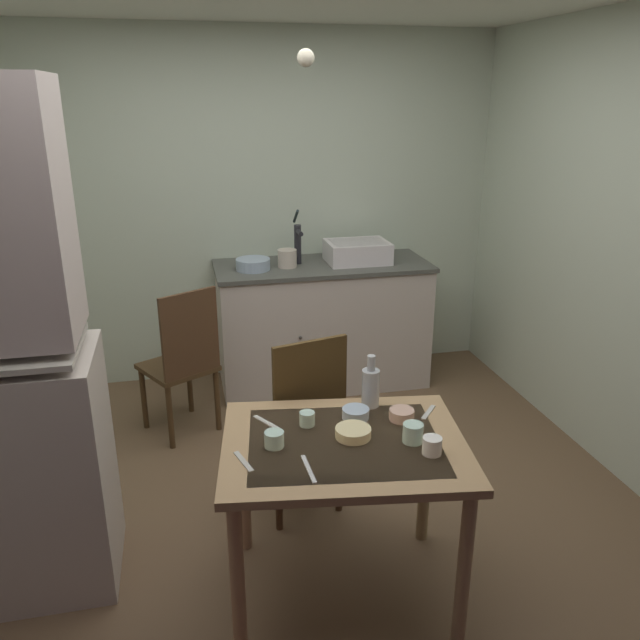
# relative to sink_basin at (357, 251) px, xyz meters

# --- Properties ---
(ground_plane) EXTENTS (4.81, 4.81, 0.00)m
(ground_plane) POSITION_rel_sink_basin_xyz_m (-0.72, -1.59, -1.00)
(ground_plane) COLOR brown
(wall_back) EXTENTS (3.75, 0.10, 2.52)m
(wall_back) POSITION_rel_sink_basin_xyz_m (-0.72, 0.37, 0.26)
(wall_back) COLOR beige
(wall_back) RESTS_ON ground
(counter_cabinet) EXTENTS (1.54, 0.64, 0.92)m
(counter_cabinet) POSITION_rel_sink_basin_xyz_m (-0.26, -0.00, -0.54)
(counter_cabinet) COLOR beige
(counter_cabinet) RESTS_ON ground
(sink_basin) EXTENTS (0.44, 0.34, 0.15)m
(sink_basin) POSITION_rel_sink_basin_xyz_m (0.00, 0.00, 0.00)
(sink_basin) COLOR white
(sink_basin) RESTS_ON counter_cabinet
(hand_pump) EXTENTS (0.05, 0.27, 0.39)m
(hand_pump) POSITION_rel_sink_basin_xyz_m (-0.43, 0.05, 0.09)
(hand_pump) COLOR #232328
(hand_pump) RESTS_ON counter_cabinet
(mixing_bowl_counter) EXTENTS (0.24, 0.24, 0.08)m
(mixing_bowl_counter) POSITION_rel_sink_basin_xyz_m (-0.76, -0.05, -0.04)
(mixing_bowl_counter) COLOR #9EB2C6
(mixing_bowl_counter) RESTS_ON counter_cabinet
(stoneware_crock) EXTENTS (0.13, 0.13, 0.12)m
(stoneware_crock) POSITION_rel_sink_basin_xyz_m (-0.52, -0.03, -0.02)
(stoneware_crock) COLOR beige
(stoneware_crock) RESTS_ON counter_cabinet
(dining_table) EXTENTS (1.08, 0.89, 0.75)m
(dining_table) POSITION_rel_sink_basin_xyz_m (-0.65, -2.13, -0.36)
(dining_table) COLOR tan
(dining_table) RESTS_ON ground
(chair_far_side) EXTENTS (0.49, 0.49, 0.99)m
(chair_far_side) POSITION_rel_sink_basin_xyz_m (-0.72, -1.52, -0.49)
(chair_far_side) COLOR #4C311C
(chair_far_side) RESTS_ON ground
(chair_by_counter) EXTENTS (0.54, 0.54, 0.98)m
(chair_by_counter) POSITION_rel_sink_basin_xyz_m (-1.28, -0.58, -0.49)
(chair_by_counter) COLOR #49331C
(chair_by_counter) RESTS_ON ground
(serving_bowl_wide) EXTENTS (0.12, 0.12, 0.04)m
(serving_bowl_wide) POSITION_rel_sink_basin_xyz_m (-0.56, -1.95, -0.23)
(serving_bowl_wide) COLOR #9EB2C6
(serving_bowl_wide) RESTS_ON dining_table
(soup_bowl_small) EXTENTS (0.15, 0.15, 0.04)m
(soup_bowl_small) POSITION_rel_sink_basin_xyz_m (-0.61, -2.10, -0.23)
(soup_bowl_small) COLOR beige
(soup_bowl_small) RESTS_ON dining_table
(sauce_dish) EXTENTS (0.11, 0.11, 0.05)m
(sauce_dish) POSITION_rel_sink_basin_xyz_m (-0.37, -2.01, -0.23)
(sauce_dish) COLOR tan
(sauce_dish) RESTS_ON dining_table
(teacup_cream) EXTENTS (0.08, 0.08, 0.06)m
(teacup_cream) POSITION_rel_sink_basin_xyz_m (-0.94, -2.11, -0.22)
(teacup_cream) COLOR #ADD1C1
(teacup_cream) RESTS_ON dining_table
(mug_dark) EXTENTS (0.08, 0.08, 0.08)m
(mug_dark) POSITION_rel_sink_basin_xyz_m (-0.39, -2.19, -0.21)
(mug_dark) COLOR #ADD1C1
(mug_dark) RESTS_ON dining_table
(teacup_mint) EXTENTS (0.08, 0.08, 0.07)m
(teacup_mint) POSITION_rel_sink_basin_xyz_m (-0.35, -2.29, -0.22)
(teacup_mint) COLOR white
(teacup_mint) RESTS_ON dining_table
(mug_tall) EXTENTS (0.07, 0.07, 0.06)m
(mug_tall) POSITION_rel_sink_basin_xyz_m (-0.77, -1.96, -0.22)
(mug_tall) COLOR #ADD1C1
(mug_tall) RESTS_ON dining_table
(glass_bottle) EXTENTS (0.08, 0.08, 0.24)m
(glass_bottle) POSITION_rel_sink_basin_xyz_m (-0.46, -1.85, -0.16)
(glass_bottle) COLOR #B7BCC1
(glass_bottle) RESTS_ON dining_table
(table_knife) EXTENTS (0.02, 0.19, 0.00)m
(table_knife) POSITION_rel_sink_basin_xyz_m (-0.84, -2.30, -0.25)
(table_knife) COLOR silver
(table_knife) RESTS_ON dining_table
(teaspoon_near_bowl) EXTENTS (0.10, 0.14, 0.00)m
(teaspoon_near_bowl) POSITION_rel_sink_basin_xyz_m (-0.94, -1.91, -0.25)
(teaspoon_near_bowl) COLOR beige
(teaspoon_near_bowl) RESTS_ON dining_table
(teaspoon_by_cup) EXTENTS (0.11, 0.12, 0.00)m
(teaspoon_by_cup) POSITION_rel_sink_basin_xyz_m (-0.23, -1.98, -0.25)
(teaspoon_by_cup) COLOR beige
(teaspoon_by_cup) RESTS_ON dining_table
(serving_spoon) EXTENTS (0.06, 0.15, 0.00)m
(serving_spoon) POSITION_rel_sink_basin_xyz_m (-1.07, -2.19, -0.25)
(serving_spoon) COLOR beige
(serving_spoon) RESTS_ON dining_table
(pendant_bulb) EXTENTS (0.08, 0.08, 0.08)m
(pendant_bulb) POSITION_rel_sink_basin_xyz_m (-0.63, -1.29, 1.22)
(pendant_bulb) COLOR #F9EFCC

